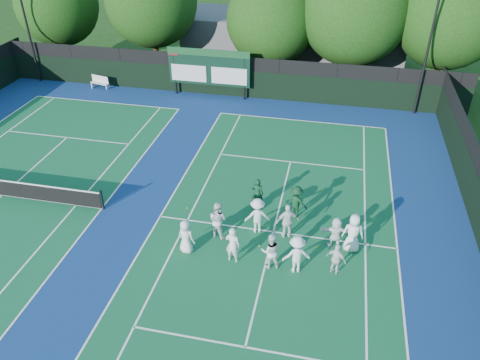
% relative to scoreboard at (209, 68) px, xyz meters
% --- Properties ---
extents(ground, '(120.00, 120.00, 0.00)m').
position_rel_scoreboard_xyz_m(ground, '(7.01, -15.59, -2.19)').
color(ground, '#16370F').
rests_on(ground, ground).
extents(court_apron, '(34.00, 32.00, 0.01)m').
position_rel_scoreboard_xyz_m(court_apron, '(1.01, -14.59, -2.19)').
color(court_apron, navy).
rests_on(court_apron, ground).
extents(near_court, '(11.05, 23.85, 0.01)m').
position_rel_scoreboard_xyz_m(near_court, '(7.01, -14.59, -2.18)').
color(near_court, '#125931').
rests_on(near_court, ground).
extents(left_court, '(11.05, 23.85, 0.01)m').
position_rel_scoreboard_xyz_m(left_court, '(-6.99, -14.59, -2.18)').
color(left_court, '#125931').
rests_on(left_court, ground).
extents(back_fence, '(34.00, 0.08, 3.00)m').
position_rel_scoreboard_xyz_m(back_fence, '(1.01, 0.41, -0.83)').
color(back_fence, black).
rests_on(back_fence, ground).
extents(scoreboard, '(6.00, 0.21, 3.55)m').
position_rel_scoreboard_xyz_m(scoreboard, '(0.00, 0.00, 0.00)').
color(scoreboard, black).
rests_on(scoreboard, ground).
extents(clubhouse, '(18.00, 6.00, 4.00)m').
position_rel_scoreboard_xyz_m(clubhouse, '(5.01, 8.41, -0.19)').
color(clubhouse, '#5B5A5F').
rests_on(clubhouse, ground).
extents(light_pole_right, '(1.20, 0.30, 10.12)m').
position_rel_scoreboard_xyz_m(light_pole_right, '(14.51, 0.11, 4.11)').
color(light_pole_right, black).
rests_on(light_pole_right, ground).
extents(tennis_net, '(11.30, 0.10, 1.10)m').
position_rel_scoreboard_xyz_m(tennis_net, '(-6.99, -14.59, -1.70)').
color(tennis_net, black).
rests_on(tennis_net, ground).
extents(bench, '(1.57, 0.74, 0.96)m').
position_rel_scoreboard_xyz_m(bench, '(-8.61, -0.22, -1.67)').
color(bench, silver).
rests_on(bench, ground).
extents(tree_a, '(6.52, 6.52, 8.29)m').
position_rel_scoreboard_xyz_m(tree_a, '(-13.44, 3.99, 2.67)').
color(tree_a, black).
rests_on(tree_a, ground).
extents(tree_b, '(7.04, 7.04, 9.22)m').
position_rel_scoreboard_xyz_m(tree_b, '(-5.35, 3.99, 3.33)').
color(tree_b, black).
rests_on(tree_b, ground).
extents(tree_c, '(6.68, 6.68, 8.09)m').
position_rel_scoreboard_xyz_m(tree_c, '(3.97, 3.99, 2.39)').
color(tree_c, black).
rests_on(tree_c, ground).
extents(tree_d, '(7.71, 7.71, 9.54)m').
position_rel_scoreboard_xyz_m(tree_d, '(9.95, 3.99, 3.29)').
color(tree_d, black).
rests_on(tree_d, ground).
extents(tree_e, '(7.36, 7.36, 9.43)m').
position_rel_scoreboard_xyz_m(tree_e, '(16.27, 3.99, 3.36)').
color(tree_e, black).
rests_on(tree_e, ground).
extents(tennis_ball_0, '(0.07, 0.07, 0.07)m').
position_rel_scoreboard_xyz_m(tennis_ball_0, '(6.57, -15.70, -2.16)').
color(tennis_ball_0, '#B2D519').
rests_on(tennis_ball_0, ground).
extents(tennis_ball_2, '(0.07, 0.07, 0.07)m').
position_rel_scoreboard_xyz_m(tennis_ball_2, '(9.05, -15.26, -2.16)').
color(tennis_ball_2, '#B2D519').
rests_on(tennis_ball_2, ground).
extents(tennis_ball_3, '(0.07, 0.07, 0.07)m').
position_rel_scoreboard_xyz_m(tennis_ball_3, '(2.61, -13.69, -2.16)').
color(tennis_ball_3, '#B2D519').
rests_on(tennis_ball_3, ground).
extents(tennis_ball_4, '(0.07, 0.07, 0.07)m').
position_rel_scoreboard_xyz_m(tennis_ball_4, '(8.99, -10.75, -2.16)').
color(tennis_ball_4, '#B2D519').
rests_on(tennis_ball_4, ground).
extents(player_front_0, '(0.92, 0.76, 1.62)m').
position_rel_scoreboard_xyz_m(player_front_0, '(3.53, -16.66, -1.38)').
color(player_front_0, white).
rests_on(player_front_0, ground).
extents(player_front_1, '(0.67, 0.48, 1.73)m').
position_rel_scoreboard_xyz_m(player_front_1, '(5.61, -16.80, -1.33)').
color(player_front_1, white).
rests_on(player_front_1, ground).
extents(player_front_2, '(0.94, 0.81, 1.67)m').
position_rel_scoreboard_xyz_m(player_front_2, '(7.21, -16.81, -1.36)').
color(player_front_2, white).
rests_on(player_front_2, ground).
extents(player_front_3, '(1.28, 0.98, 1.76)m').
position_rel_scoreboard_xyz_m(player_front_3, '(8.28, -16.86, -1.31)').
color(player_front_3, white).
rests_on(player_front_3, ground).
extents(player_front_4, '(0.92, 0.67, 1.46)m').
position_rel_scoreboard_xyz_m(player_front_4, '(9.87, -16.63, -1.46)').
color(player_front_4, white).
rests_on(player_front_4, ground).
extents(player_back_0, '(1.05, 0.93, 1.80)m').
position_rel_scoreboard_xyz_m(player_back_0, '(4.59, -15.33, -1.29)').
color(player_back_0, silver).
rests_on(player_back_0, ground).
extents(player_back_1, '(1.28, 0.96, 1.77)m').
position_rel_scoreboard_xyz_m(player_back_1, '(6.27, -14.68, -1.31)').
color(player_back_1, white).
rests_on(player_back_1, ground).
extents(player_back_2, '(1.10, 0.78, 1.74)m').
position_rel_scoreboard_xyz_m(player_back_2, '(7.64, -14.76, -1.32)').
color(player_back_2, white).
rests_on(player_back_2, ground).
extents(player_back_3, '(1.45, 0.67, 1.51)m').
position_rel_scoreboard_xyz_m(player_back_3, '(9.76, -14.96, -1.44)').
color(player_back_3, white).
rests_on(player_back_3, ground).
extents(player_back_4, '(0.91, 0.59, 1.86)m').
position_rel_scoreboard_xyz_m(player_back_4, '(10.48, -15.06, -1.26)').
color(player_back_4, white).
rests_on(player_back_4, ground).
extents(coach_left, '(0.62, 0.43, 1.64)m').
position_rel_scoreboard_xyz_m(coach_left, '(5.93, -12.86, -1.37)').
color(coach_left, '#0E351F').
rests_on(coach_left, ground).
extents(coach_right, '(1.19, 0.88, 1.65)m').
position_rel_scoreboard_xyz_m(coach_right, '(7.85, -13.14, -1.37)').
color(coach_right, '#0E351C').
rests_on(coach_right, ground).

